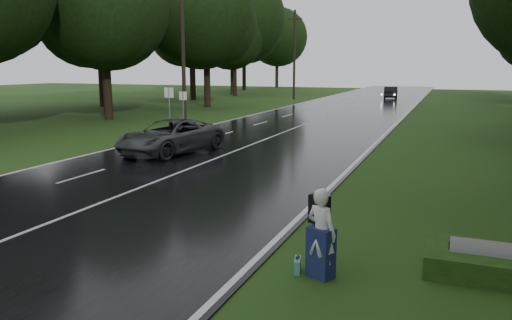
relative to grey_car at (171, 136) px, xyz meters
The scene contains 15 objects.
ground 7.88m from the grey_car, 71.09° to the right, with size 160.00×160.00×0.00m, color #214013.
road 12.86m from the grey_car, 78.58° to the left, with size 12.00×140.00×0.04m, color black.
lane_center 12.86m from the grey_car, 78.58° to the left, with size 0.12×140.00×0.01m, color silver.
grey_car is the anchor object (origin of this frame).
far_car 43.42m from the grey_car, 83.72° to the left, with size 1.56×4.46×1.47m, color black.
hitchhiker 14.40m from the grey_car, 47.30° to the right, with size 0.76×0.74×1.75m.
suitcase 14.08m from the grey_car, 48.61° to the right, with size 0.11×0.39×0.28m, color teal.
culvert 15.72m from the grey_car, 36.00° to the right, with size 0.65×0.65×1.30m, color slate.
utility_pole_mid 13.11m from the grey_car, 117.09° to the left, with size 1.80×0.28×10.22m, color black, non-canonical shape.
utility_pole_far 38.30m from the grey_car, 98.95° to the left, with size 1.80×0.28×10.45m, color black, non-canonical shape.
road_sign_a 8.87m from the grey_car, 121.84° to the left, with size 0.64×0.10×2.66m, color white, non-canonical shape.
road_sign_b 10.36m from the grey_car, 116.80° to the left, with size 0.56×0.10×2.32m, color white, non-canonical shape.
tree_left_d 16.38m from the grey_car, 137.87° to the left, with size 9.06×9.06×14.16m, color black, non-canonical shape.
tree_left_e 26.32m from the grey_car, 113.65° to the left, with size 9.46×9.46×14.78m, color black, non-canonical shape.
tree_left_f 44.31m from the grey_car, 110.34° to the left, with size 8.85×8.85×13.82m, color black, non-canonical shape.
Camera 1 is at (9.36, -11.85, 3.98)m, focal length 34.47 mm.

